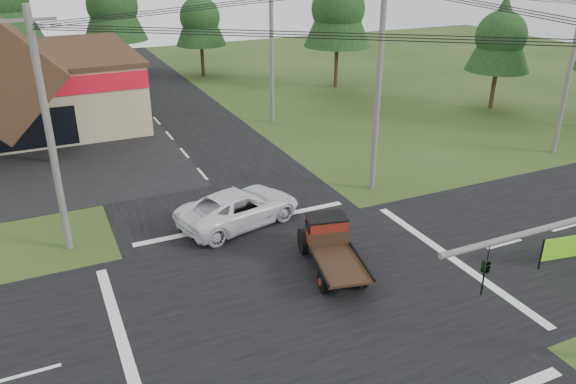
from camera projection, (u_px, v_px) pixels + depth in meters
ground at (308, 298)px, 21.68m from camera, size 120.00×120.00×0.00m
road_ns at (308, 298)px, 21.68m from camera, size 12.00×120.00×0.02m
road_ew at (308, 298)px, 21.68m from camera, size 120.00×12.00×0.02m
utility_pole_nw at (49, 134)px, 23.06m from camera, size 2.00×0.30×10.50m
utility_pole_ne at (379, 84)px, 29.00m from camera, size 2.00×0.30×11.50m
utility_pole_far at (569, 73)px, 34.63m from camera, size 2.00×0.30×10.20m
utility_pole_n at (272, 46)px, 40.67m from camera, size 2.00×0.30×11.20m
tree_row_d at (112, 2)px, 53.52m from camera, size 6.16×6.16×11.11m
tree_row_e at (200, 15)px, 55.48m from camera, size 5.04×5.04×9.09m
tree_side_ne at (338, 6)px, 50.47m from camera, size 6.16×6.16×11.11m
tree_side_e_near at (502, 34)px, 44.14m from camera, size 5.04×5.04×9.09m
antique_flatbed_truck at (333, 249)px, 23.11m from camera, size 2.91×5.25×2.07m
white_pickup at (239, 207)px, 27.14m from camera, size 6.68×4.32×1.71m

